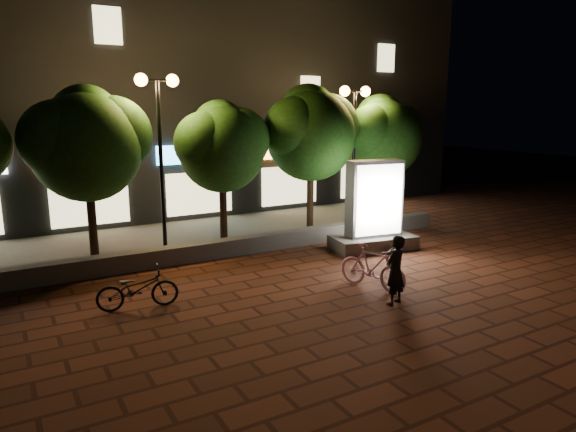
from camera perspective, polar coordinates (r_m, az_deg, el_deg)
ground at (r=11.99m, az=0.80°, el=-9.12°), size 80.00×80.00×0.00m
retaining_wall at (r=15.32m, az=-6.84°, el=-3.50°), size 16.00×0.45×0.50m
sidewalk at (r=17.63m, az=-10.01°, el=-2.25°), size 16.00×5.00×0.08m
building_block at (r=23.34m, az=-16.07°, el=13.19°), size 28.00×8.12×11.30m
tree_left at (r=15.28m, az=-21.45°, el=7.89°), size 3.60×3.00×4.89m
tree_mid at (r=16.37m, az=-7.33°, el=8.02°), size 3.24×2.70×4.50m
tree_right at (r=17.88m, az=2.60°, el=9.56°), size 3.72×3.10×5.07m
tree_far_right at (r=19.78m, az=10.55°, el=9.03°), size 3.48×2.90×4.76m
street_lamp_left at (r=15.41m, az=-14.20°, el=10.54°), size 1.26×0.36×5.18m
street_lamp_right at (r=18.59m, az=7.42°, el=10.57°), size 1.26×0.36×4.98m
ad_kiosk at (r=15.94m, az=9.54°, el=0.23°), size 2.73×1.67×2.77m
scooter_pink at (r=12.59m, az=9.39°, el=-5.63°), size 1.10×1.88×1.09m
rider at (r=11.63m, az=11.87°, el=-5.94°), size 0.66×0.53×1.58m
scooter_parked at (r=11.71m, az=-16.43°, el=-7.77°), size 1.82×0.91×0.92m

